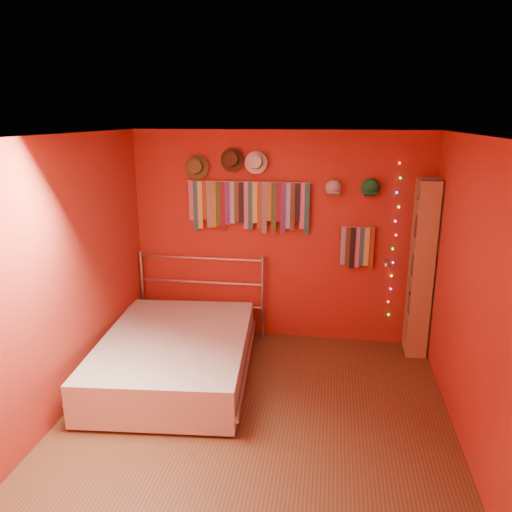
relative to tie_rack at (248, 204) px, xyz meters
The scene contains 16 objects.
ground 2.39m from the tie_rack, 77.79° to the right, with size 3.50×3.50×0.00m, color #4F351B.
back_wall 0.55m from the tie_rack, 10.12° to the left, with size 3.50×0.02×2.50m, color maroon.
right_wall 2.73m from the tie_rack, 38.55° to the right, with size 0.02×3.50×2.50m, color maroon.
left_wall 2.22m from the tie_rack, 129.43° to the right, with size 0.02×3.50×2.50m, color maroon.
ceiling 1.92m from the tie_rack, 77.79° to the right, with size 3.50×3.50×0.02m, color white.
tie_rack is the anchor object (origin of this frame).
small_tie_rack 1.36m from the tie_rack, ahead, with size 0.40×0.03×0.50m.
fedora_olive 0.74m from the tie_rack, behind, with size 0.28×0.15×0.28m.
fedora_brown 0.54m from the tie_rack, behind, with size 0.27×0.15×0.27m.
fedora_white 0.49m from the tie_rack, 16.63° to the right, with size 0.26×0.14×0.26m.
cap_white 1.00m from the tie_rack, ahead, with size 0.18×0.23×0.18m.
cap_green 1.40m from the tie_rack, ahead, with size 0.19×0.24×0.19m.
fairy_lights 1.73m from the tie_rack, ahead, with size 0.06×0.02×1.81m.
reading_lamp 1.72m from the tie_rack, ahead, with size 0.07×0.31×0.09m.
bookshelf 2.13m from the tie_rack, ahead, with size 0.25×0.34×2.00m.
bed 1.90m from the tie_rack, 117.62° to the right, with size 1.75×2.21×1.04m.
Camera 1 is at (0.61, -3.98, 2.65)m, focal length 35.00 mm.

